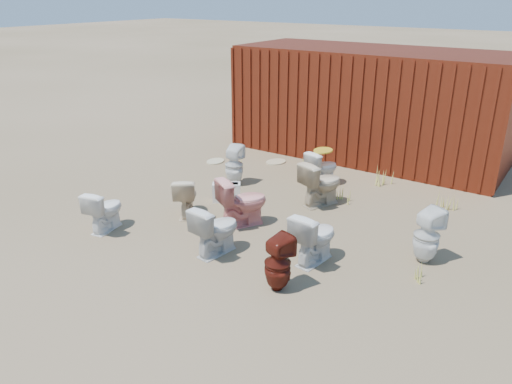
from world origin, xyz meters
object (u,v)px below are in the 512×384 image
Objects in this scene: toilet_back_e at (427,236)px; toilet_front_pink at (243,202)px; toilet_back_beige_left at (186,196)px; toilet_front_c at (216,229)px; toilet_back_beige_right at (321,183)px; toilet_front_a at (105,210)px; toilet_front_maroon at (278,263)px; toilet_back_a at (234,165)px; toilet_back_yellowlid at (322,168)px; shipping_container at (370,103)px; toilet_front_e at (315,237)px; loose_tank at (227,192)px.

toilet_front_pink is at bearing 33.36° from toilet_back_e.
toilet_front_pink reaches higher than toilet_back_beige_left.
toilet_back_beige_right is (0.42, 2.46, 0.02)m from toilet_front_c.
toilet_front_a is 0.90× the size of toilet_front_c.
toilet_front_pink reaches higher than toilet_front_a.
toilet_front_maroon is 3.84m from toilet_back_a.
toilet_front_maroon is 1.09× the size of toilet_back_yellowlid.
toilet_front_e is at bearing -75.02° from shipping_container.
shipping_container is at bearing -34.28° from toilet_back_e.
toilet_front_e reaches higher than loose_tank.
toilet_back_e is at bearing -140.23° from toilet_front_pink.
toilet_front_a is at bearing -149.32° from loose_tank.
loose_tank is at bearing 51.39° from toilet_back_beige_right.
toilet_front_a is at bearing 69.44° from toilet_front_pink.
toilet_back_a is 0.98× the size of toilet_back_beige_right.
toilet_front_c is at bearing -179.74° from toilet_front_a.
toilet_front_e is at bearing -59.19° from loose_tank.
shipping_container is at bearing -60.58° from toilet_front_maroon.
toilet_back_yellowlid reaches higher than loose_tank.
toilet_back_a is (-2.75, 1.81, 0.01)m from toilet_front_e.
toilet_front_e is (1.53, -0.40, -0.03)m from toilet_front_pink.
toilet_back_e is at bearing -142.95° from toilet_front_c.
toilet_front_maroon is (1.49, -1.30, -0.03)m from toilet_front_pink.
toilet_front_maroon is 2.22m from toilet_back_e.
loose_tank is (-2.34, 1.03, -0.21)m from toilet_front_e.
toilet_back_a reaches higher than toilet_front_e.
shipping_container reaches higher than toilet_back_e.
toilet_front_pink is 1.63× the size of loose_tank.
shipping_container is 7.91× the size of toilet_front_c.
toilet_front_maroon is 3.01m from loose_tank.
toilet_front_pink reaches higher than toilet_front_e.
toilet_back_e is at bearing -58.10° from shipping_container.
toilet_back_a is (0.48, 2.79, 0.05)m from toilet_front_a.
shipping_container is at bearing -81.55° from toilet_front_c.
toilet_front_c is 1.10× the size of toilet_back_yellowlid.
shipping_container is 8.72× the size of toilet_back_yellowlid.
toilet_back_beige_left is at bearing 83.53° from toilet_back_a.
toilet_front_pink reaches higher than toilet_back_beige_right.
toilet_front_pink is at bearing -91.73° from shipping_container.
toilet_front_e is 3.08m from toilet_back_yellowlid.
toilet_back_beige_right is (2.36, 2.86, 0.06)m from toilet_front_a.
shipping_container is 7.35× the size of toilet_front_pink.
toilet_front_c is 2.50m from toilet_back_beige_right.
toilet_back_yellowlid is (-0.03, 3.37, -0.04)m from toilet_front_c.
toilet_front_c reaches higher than loose_tank.
loose_tank is at bearing -22.98° from toilet_front_maroon.
toilet_front_pink is 1.08× the size of toilet_front_maroon.
toilet_back_e reaches higher than toilet_back_yellowlid.
toilet_back_yellowlid is at bearing -64.78° from toilet_front_pink.
toilet_back_beige_left is at bearing 66.67° from toilet_back_beige_right.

